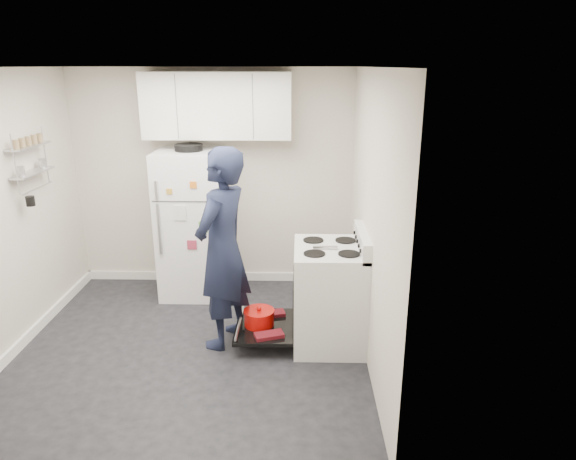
{
  "coord_description": "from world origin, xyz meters",
  "views": [
    {
      "loc": [
        0.99,
        -4.2,
        2.52
      ],
      "look_at": [
        0.89,
        0.34,
        1.05
      ],
      "focal_mm": 32.0,
      "sensor_mm": 36.0,
      "label": 1
    }
  ],
  "objects_px": {
    "electric_range": "(328,296)",
    "refrigerator": "(193,223)",
    "open_oven_door": "(263,322)",
    "person": "(223,249)"
  },
  "relations": [
    {
      "from": "electric_range",
      "to": "person",
      "type": "xyz_separation_m",
      "value": [
        -0.96,
        -0.02,
        0.46
      ]
    },
    {
      "from": "open_oven_door",
      "to": "person",
      "type": "height_order",
      "value": "person"
    },
    {
      "from": "refrigerator",
      "to": "person",
      "type": "height_order",
      "value": "person"
    },
    {
      "from": "open_oven_door",
      "to": "person",
      "type": "bearing_deg",
      "value": -177.5
    },
    {
      "from": "open_oven_door",
      "to": "refrigerator",
      "type": "bearing_deg",
      "value": 127.55
    },
    {
      "from": "electric_range",
      "to": "open_oven_door",
      "type": "bearing_deg",
      "value": -179.94
    },
    {
      "from": "open_oven_door",
      "to": "refrigerator",
      "type": "height_order",
      "value": "refrigerator"
    },
    {
      "from": "electric_range",
      "to": "refrigerator",
      "type": "relative_size",
      "value": 0.64
    },
    {
      "from": "electric_range",
      "to": "refrigerator",
      "type": "distance_m",
      "value": 1.86
    },
    {
      "from": "open_oven_door",
      "to": "person",
      "type": "xyz_separation_m",
      "value": [
        -0.35,
        -0.02,
        0.74
      ]
    }
  ]
}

